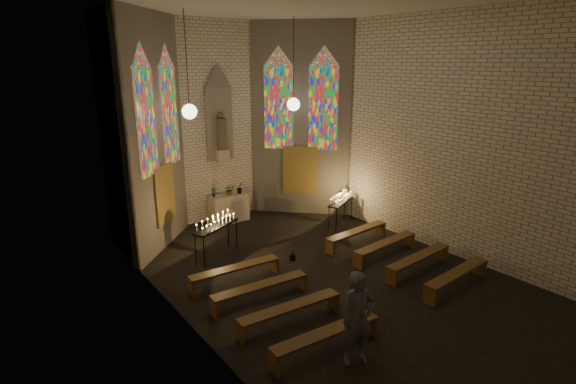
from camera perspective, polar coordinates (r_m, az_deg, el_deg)
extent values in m
plane|color=black|center=(12.42, 5.12, -10.66)|extent=(12.00, 12.00, 0.00)
cube|color=beige|center=(16.18, -8.89, 8.60)|extent=(8.00, 0.02, 7.00)
cube|color=beige|center=(9.16, -13.45, 2.46)|extent=(0.02, 12.00, 7.00)
cube|color=beige|center=(14.23, 17.76, 6.98)|extent=(0.02, 12.00, 7.00)
cube|color=beige|center=(13.95, -16.54, 6.90)|extent=(2.72, 2.72, 7.00)
cube|color=beige|center=(16.62, 1.69, 8.98)|extent=(2.72, 2.72, 7.00)
cube|color=#4C3F8C|center=(13.09, -17.55, 8.46)|extent=(0.78, 0.78, 3.00)
cube|color=#4C3F8C|center=(14.55, -14.78, 9.39)|extent=(0.78, 0.78, 3.00)
cube|color=#4C3F8C|center=(16.53, -1.20, 10.69)|extent=(0.78, 0.78, 3.00)
cube|color=#4C3F8C|center=(16.33, 4.50, 10.58)|extent=(0.78, 0.78, 3.00)
cube|color=brown|center=(14.27, -15.34, -0.23)|extent=(0.95, 0.95, 1.80)
cube|color=brown|center=(16.78, 1.57, 2.80)|extent=(0.95, 0.95, 1.80)
cube|color=gray|center=(16.11, -8.75, 8.57)|extent=(1.00, 0.12, 2.60)
cone|color=gray|center=(15.98, -9.01, 14.44)|extent=(1.00, 1.00, 0.80)
cube|color=beige|center=(16.17, -8.35, 4.66)|extent=(0.45, 0.30, 0.40)
cylinder|color=brown|center=(16.04, -8.46, 7.28)|extent=(0.36, 0.36, 1.10)
sphere|color=brown|center=(15.95, -8.56, 9.59)|extent=(0.26, 0.26, 0.26)
sphere|color=white|center=(13.58, -12.40, 9.94)|extent=(0.44, 0.44, 0.44)
cylinder|color=black|center=(13.50, -12.77, 15.85)|extent=(0.02, 0.02, 2.80)
sphere|color=white|center=(15.52, 0.70, 11.07)|extent=(0.44, 0.44, 0.44)
cylinder|color=black|center=(15.45, 0.72, 16.24)|extent=(0.02, 0.02, 2.80)
cube|color=beige|center=(16.38, -7.53, -2.04)|extent=(1.40, 0.60, 1.00)
imported|color=#4C723F|center=(15.99, -9.44, -0.07)|extent=(0.18, 0.13, 0.34)
imported|color=#4C723F|center=(16.18, -7.44, 0.30)|extent=(0.38, 0.34, 0.39)
imported|color=#4C723F|center=(16.32, -6.12, 0.57)|extent=(0.26, 0.22, 0.44)
imported|color=#4C723F|center=(13.23, 0.59, -7.93)|extent=(0.27, 0.27, 0.37)
cube|color=black|center=(13.34, -9.11, -4.37)|extent=(1.68, 1.05, 0.05)
cylinder|color=black|center=(12.87, -10.61, -7.58)|extent=(0.03, 0.03, 0.94)
cylinder|color=black|center=(14.00, -6.55, -5.39)|extent=(0.03, 0.03, 0.94)
cylinder|color=black|center=(13.06, -11.67, -7.29)|extent=(0.03, 0.03, 0.94)
cylinder|color=black|center=(14.17, -7.58, -5.15)|extent=(0.03, 0.03, 0.94)
cube|color=black|center=(15.88, 6.72, -1.26)|extent=(1.50, 0.94, 0.05)
cylinder|color=black|center=(15.36, 6.15, -3.58)|extent=(0.03, 0.03, 0.84)
cylinder|color=black|center=(16.59, 8.05, -2.13)|extent=(0.03, 0.03, 0.84)
cylinder|color=black|center=(15.47, 5.19, -3.41)|extent=(0.03, 0.03, 0.84)
cylinder|color=black|center=(16.68, 7.16, -1.98)|extent=(0.03, 0.03, 0.84)
cube|color=#523617|center=(11.92, -6.74, -9.53)|extent=(2.50, 0.52, 0.06)
cube|color=#523617|center=(11.61, -12.20, -11.78)|extent=(0.08, 0.35, 0.45)
cube|color=#523617|center=(12.53, -1.64, -9.21)|extent=(0.08, 0.35, 0.45)
cube|color=#523617|center=(14.41, 8.73, -4.92)|extent=(2.50, 0.52, 0.06)
cube|color=#523617|center=(13.66, 5.31, -7.03)|extent=(0.08, 0.35, 0.45)
cube|color=#523617|center=(15.38, 11.68, -4.58)|extent=(0.08, 0.35, 0.45)
cube|color=#523617|center=(11.00, -3.55, -11.78)|extent=(2.50, 0.52, 0.06)
cube|color=#523617|center=(10.66, -9.42, -14.36)|extent=(0.08, 0.35, 0.45)
cube|color=#523617|center=(11.66, 1.79, -11.26)|extent=(0.08, 0.35, 0.45)
cube|color=#523617|center=(13.66, 12.30, -6.33)|extent=(2.50, 0.52, 0.06)
cube|color=#523617|center=(12.88, 8.90, -8.68)|extent=(0.08, 0.35, 0.45)
cube|color=#523617|center=(14.67, 15.16, -5.87)|extent=(0.08, 0.35, 0.45)
cube|color=#523617|center=(10.14, 0.27, -14.38)|extent=(2.50, 0.52, 0.06)
cube|color=#523617|center=(9.76, -6.03, -17.38)|extent=(0.08, 0.35, 0.45)
cube|color=#523617|center=(10.87, 5.81, -13.57)|extent=(0.08, 0.35, 0.45)
cube|color=#523617|center=(12.98, 16.28, -7.88)|extent=(2.50, 0.52, 0.06)
cube|color=#523617|center=(12.16, 12.96, -10.50)|extent=(0.08, 0.35, 0.45)
cube|color=#523617|center=(14.03, 18.99, -7.26)|extent=(0.08, 0.35, 0.45)
cube|color=#523617|center=(9.35, 4.88, -17.35)|extent=(2.50, 0.52, 0.06)
cube|color=#523617|center=(8.93, -1.82, -20.92)|extent=(0.08, 0.35, 0.45)
cube|color=#523617|center=(10.15, 10.54, -16.14)|extent=(0.08, 0.35, 0.45)
cube|color=#523617|center=(12.37, 20.72, -9.54)|extent=(2.50, 0.52, 0.06)
cube|color=#523617|center=(11.52, 17.56, -12.47)|extent=(0.08, 0.35, 0.45)
cube|color=#523617|center=(13.46, 23.19, -8.73)|extent=(0.08, 0.35, 0.45)
imported|color=#4F5159|center=(8.91, 8.84, -15.60)|extent=(0.79, 0.63, 1.88)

